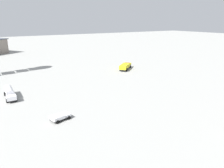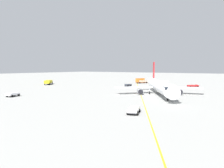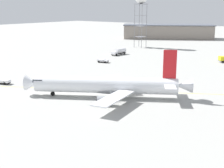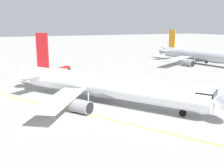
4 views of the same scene
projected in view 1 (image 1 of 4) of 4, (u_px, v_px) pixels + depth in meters
The scene contains 3 objects.
fuel_tanker_truck at pixel (10, 93), 58.71m from camera, with size 2.87×9.08×2.87m.
fire_tender_truck at pixel (125, 66), 92.56m from camera, with size 10.00×9.04×2.50m.
pushback_tug_truck_extra at pixel (60, 117), 45.81m from camera, with size 4.68×3.32×1.30m.
Camera 1 is at (44.76, 6.21, 21.24)m, focal length 33.38 mm.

